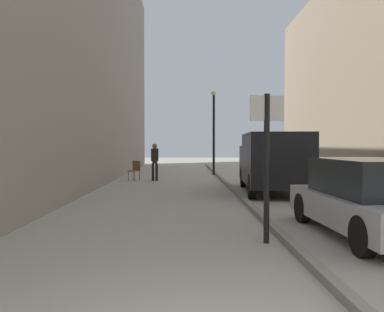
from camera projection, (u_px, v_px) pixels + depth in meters
The scene contains 9 objects.
ground_plane at pixel (190, 192), 14.93m from camera, with size 80.00×80.00×0.00m, color #A8A093.
building_facade_left at pixel (40, 9), 14.66m from camera, with size 3.44×40.00×13.05m, color gray.
kerb_strip at pixel (234, 191), 14.95m from camera, with size 0.16×40.00×0.12m, color gray.
pedestrian_main_foreground at pixel (155, 159), 19.56m from camera, with size 0.35×0.23×1.77m.
delivery_van at pixel (273, 160), 14.83m from camera, with size 2.36×5.47×2.11m.
parked_car at pixel (370, 198), 7.78m from camera, with size 1.98×4.27×1.45m.
street_sign_post at pixel (267, 155), 7.20m from camera, with size 0.60×0.10×2.60m.
lamp_post at pixel (214, 127), 23.38m from camera, with size 0.28×0.28×4.76m.
cafe_chair_near_window at pixel (135, 169), 19.88m from camera, with size 0.60×0.60×0.94m.
Camera 1 is at (-0.19, -2.89, 1.72)m, focal length 38.78 mm.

